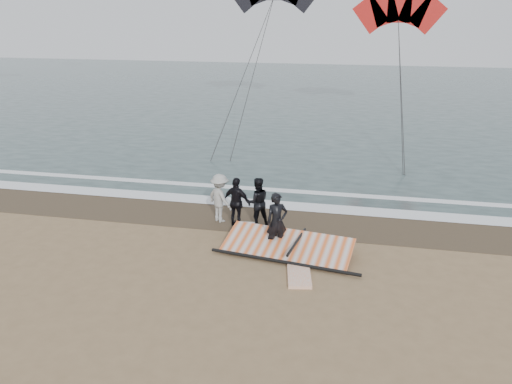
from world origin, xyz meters
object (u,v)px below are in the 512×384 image
board_white (298,267)px  board_cream (243,237)px  man_main (277,221)px  sail_rig (286,246)px

board_white → board_cream: board_cream is taller
man_main → board_white: man_main is taller
sail_rig → man_main: bearing=153.0°
board_white → board_cream: 2.72m
man_main → sail_rig: 0.84m
board_cream → sail_rig: 1.71m
man_main → board_white: size_ratio=0.80×
board_cream → man_main: bearing=-28.7°
man_main → board_cream: size_ratio=0.82×
man_main → sail_rig: size_ratio=0.41×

